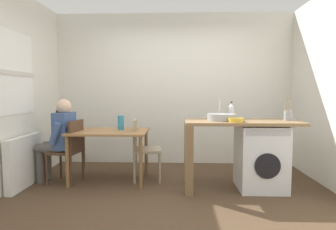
# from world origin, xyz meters

# --- Properties ---
(ground_plane) EXTENTS (5.46, 5.46, 0.00)m
(ground_plane) POSITION_xyz_m (0.00, 0.00, 0.00)
(ground_plane) COLOR #4C3826
(wall_back) EXTENTS (4.60, 0.10, 2.70)m
(wall_back) POSITION_xyz_m (0.00, 1.75, 1.35)
(wall_back) COLOR silver
(wall_back) RESTS_ON ground_plane
(radiator) EXTENTS (0.10, 0.80, 0.70)m
(radiator) POSITION_xyz_m (-2.02, 0.30, 0.35)
(radiator) COLOR white
(radiator) RESTS_ON ground_plane
(dining_table) EXTENTS (1.10, 0.76, 0.74)m
(dining_table) POSITION_xyz_m (-0.92, 0.62, 0.64)
(dining_table) COLOR #9E7042
(dining_table) RESTS_ON ground_plane
(chair_person_seat) EXTENTS (0.45, 0.45, 0.90)m
(chair_person_seat) POSITION_xyz_m (-1.46, 0.51, 0.51)
(chair_person_seat) COLOR #4C3323
(chair_person_seat) RESTS_ON ground_plane
(chair_opposite) EXTENTS (0.43, 0.43, 0.90)m
(chair_opposite) POSITION_xyz_m (-0.44, 0.66, 0.51)
(chair_opposite) COLOR gray
(chair_opposite) RESTS_ON ground_plane
(seated_person) EXTENTS (0.53, 0.53, 1.20)m
(seated_person) POSITION_xyz_m (-1.62, 0.53, 0.67)
(seated_person) COLOR #595651
(seated_person) RESTS_ON ground_plane
(kitchen_counter) EXTENTS (1.50, 0.68, 0.92)m
(kitchen_counter) POSITION_xyz_m (0.71, 0.35, 0.76)
(kitchen_counter) COLOR olive
(kitchen_counter) RESTS_ON ground_plane
(washing_machine) EXTENTS (0.60, 0.61, 0.86)m
(washing_machine) POSITION_xyz_m (1.19, 0.34, 0.43)
(washing_machine) COLOR silver
(washing_machine) RESTS_ON ground_plane
(sink_basin) EXTENTS (0.38, 0.38, 0.09)m
(sink_basin) POSITION_xyz_m (0.66, 0.35, 0.97)
(sink_basin) COLOR #9EA0A5
(sink_basin) RESTS_ON kitchen_counter
(tap) EXTENTS (0.02, 0.02, 0.28)m
(tap) POSITION_xyz_m (0.66, 0.53, 1.06)
(tap) COLOR #B2B2B7
(tap) RESTS_ON kitchen_counter
(bottle_tall_green) EXTENTS (0.07, 0.07, 0.25)m
(bottle_tall_green) POSITION_xyz_m (0.82, 0.55, 1.03)
(bottle_tall_green) COLOR silver
(bottle_tall_green) RESTS_ON kitchen_counter
(mixing_bowl) EXTENTS (0.20, 0.20, 0.05)m
(mixing_bowl) POSITION_xyz_m (0.81, 0.15, 0.95)
(mixing_bowl) COLOR gold
(mixing_bowl) RESTS_ON kitchen_counter
(utensil_crock) EXTENTS (0.11, 0.11, 0.30)m
(utensil_crock) POSITION_xyz_m (1.55, 0.40, 0.99)
(utensil_crock) COLOR gray
(utensil_crock) RESTS_ON kitchen_counter
(vase) EXTENTS (0.09, 0.09, 0.21)m
(vase) POSITION_xyz_m (-0.77, 0.72, 0.85)
(vase) COLOR teal
(vase) RESTS_ON dining_table
(scissors) EXTENTS (0.15, 0.06, 0.01)m
(scissors) POSITION_xyz_m (0.87, 0.25, 0.92)
(scissors) COLOR #B2B2B7
(scissors) RESTS_ON kitchen_counter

